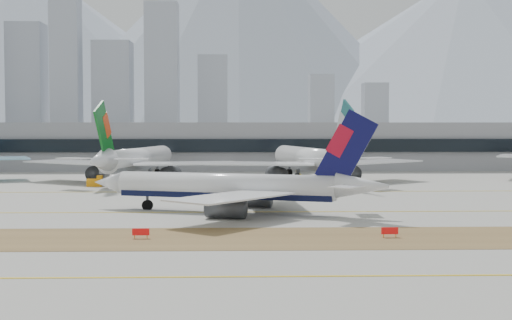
{
  "coord_description": "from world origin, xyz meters",
  "views": [
    {
      "loc": [
        -6.57,
        -123.15,
        14.9
      ],
      "look_at": [
        -2.48,
        18.0,
        7.5
      ],
      "focal_mm": 50.0,
      "sensor_mm": 36.0,
      "label": 1
    }
  ],
  "objects_px": {
    "taxiing_airliner": "(236,188)",
    "widebody_eva": "(135,161)",
    "widebody_cathay": "(312,160)",
    "terminal": "(255,145)"
  },
  "relations": [
    {
      "from": "taxiing_airliner",
      "to": "terminal",
      "type": "relative_size",
      "value": 0.18
    },
    {
      "from": "taxiing_airliner",
      "to": "widebody_cathay",
      "type": "bearing_deg",
      "value": -89.19
    },
    {
      "from": "widebody_eva",
      "to": "terminal",
      "type": "bearing_deg",
      "value": -16.53
    },
    {
      "from": "taxiing_airliner",
      "to": "widebody_eva",
      "type": "height_order",
      "value": "widebody_eva"
    },
    {
      "from": "terminal",
      "to": "widebody_cathay",
      "type": "bearing_deg",
      "value": -78.04
    },
    {
      "from": "widebody_eva",
      "to": "terminal",
      "type": "height_order",
      "value": "widebody_eva"
    },
    {
      "from": "widebody_eva",
      "to": "widebody_cathay",
      "type": "relative_size",
      "value": 1.0
    },
    {
      "from": "widebody_eva",
      "to": "terminal",
      "type": "xyz_separation_m",
      "value": [
        31.87,
        57.94,
        2.14
      ]
    },
    {
      "from": "taxiing_airliner",
      "to": "widebody_cathay",
      "type": "distance_m",
      "value": 63.89
    },
    {
      "from": "widebody_cathay",
      "to": "terminal",
      "type": "relative_size",
      "value": 0.2
    }
  ]
}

